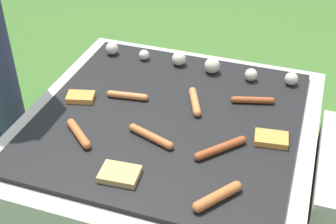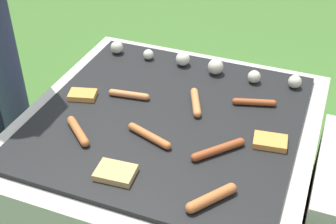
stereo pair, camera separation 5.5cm
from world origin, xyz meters
name	(u,v)px [view 2 (the right image)]	position (x,y,z in m)	size (l,w,h in m)	color
ground_plane	(168,209)	(0.00, 0.00, 0.00)	(14.00, 14.00, 0.00)	#3D6628
grill	(168,167)	(0.00, 0.00, 0.22)	(0.97, 0.97, 0.45)	#B2AA9E
sausage_back_right	(78,131)	(-0.23, -0.19, 0.47)	(0.13, 0.11, 0.03)	#B7602D
sausage_mid_left	(212,198)	(0.25, -0.32, 0.47)	(0.11, 0.14, 0.03)	#B7602D
sausage_mid_right	(196,102)	(0.07, 0.10, 0.47)	(0.08, 0.15, 0.03)	#C6753D
sausage_back_left	(149,136)	(-0.01, -0.13, 0.47)	(0.17, 0.07, 0.03)	#B7602D
sausage_front_right	(129,95)	(-0.17, 0.06, 0.46)	(0.15, 0.04, 0.02)	#C6753D
sausage_front_center	(254,102)	(0.25, 0.17, 0.46)	(0.15, 0.06, 0.02)	#93421E
sausage_back_center	(218,150)	(0.21, -0.12, 0.47)	(0.13, 0.15, 0.03)	#93421E
bread_slice_right	(83,95)	(-0.33, 0.00, 0.46)	(0.11, 0.09, 0.02)	#D18438
bread_slice_left	(116,173)	(-0.04, -0.32, 0.46)	(0.12, 0.09, 0.02)	tan
bread_slice_center	(270,142)	(0.35, -0.02, 0.46)	(0.11, 0.08, 0.02)	#D18438
mushroom_row	(201,64)	(0.01, 0.33, 0.48)	(0.77, 0.08, 0.06)	beige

